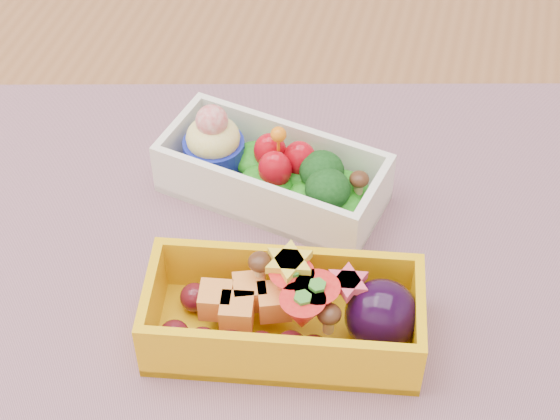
% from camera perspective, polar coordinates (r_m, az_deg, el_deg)
% --- Properties ---
extents(table, '(1.20, 0.80, 0.75)m').
position_cam_1_polar(table, '(0.68, -1.35, -6.96)').
color(table, brown).
rests_on(table, ground).
extents(placemat, '(0.53, 0.46, 0.00)m').
position_cam_1_polar(placemat, '(0.59, -0.83, -2.82)').
color(placemat, gray).
rests_on(placemat, table).
extents(bento_white, '(0.16, 0.10, 0.06)m').
position_cam_1_polar(bento_white, '(0.61, -0.53, 2.39)').
color(bento_white, white).
rests_on(bento_white, placemat).
extents(bento_yellow, '(0.17, 0.10, 0.05)m').
position_cam_1_polar(bento_yellow, '(0.53, 0.62, -6.53)').
color(bento_yellow, '#F1AF0C').
rests_on(bento_yellow, placemat).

